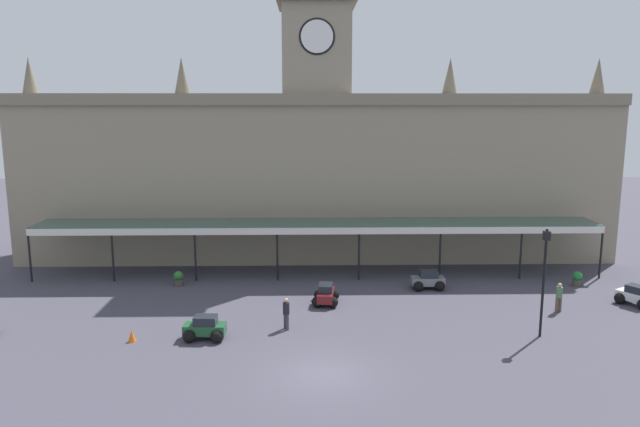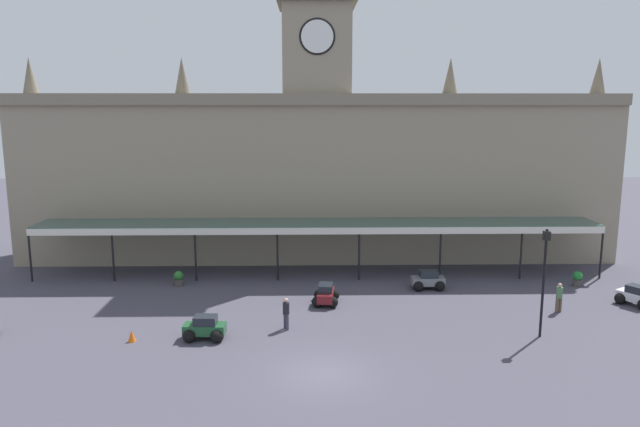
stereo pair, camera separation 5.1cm
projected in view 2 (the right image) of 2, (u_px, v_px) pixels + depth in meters
ground_plane at (324, 374)px, 25.85m from camera, size 140.00×140.00×0.00m
station_building at (317, 169)px, 44.87m from camera, size 43.42×5.94×19.31m
entrance_canopy at (318, 225)px, 40.33m from camera, size 37.68×3.26×3.62m
car_green_sedan at (205, 329)px, 29.63m from camera, size 2.09×1.58×1.19m
car_maroon_sedan at (326, 295)px, 34.89m from camera, size 1.66×2.13×1.19m
car_grey_sedan at (428, 281)px, 37.67m from camera, size 2.06×1.53×1.19m
car_white_sedan at (636, 297)px, 34.56m from camera, size 2.11×2.25×1.19m
pedestrian_beside_cars at (559, 296)px, 33.43m from camera, size 0.38×0.34×1.67m
pedestrian_crossing_forecourt at (286, 312)px, 30.84m from camera, size 0.34×0.36×1.67m
victorian_lamppost at (544, 271)px, 29.43m from camera, size 0.30×0.30×5.52m
traffic_cone at (132, 336)px, 29.35m from camera, size 0.40×0.40×0.58m
planter_near_kerb at (179, 278)px, 38.37m from camera, size 0.60×0.60×0.96m
planter_by_canopy at (577, 278)px, 38.32m from camera, size 0.60×0.60×0.96m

